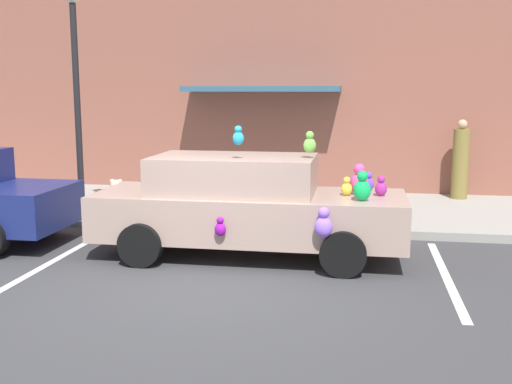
% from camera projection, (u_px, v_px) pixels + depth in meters
% --- Properties ---
extents(ground_plane, '(60.00, 60.00, 0.00)m').
position_uv_depth(ground_plane, '(203.00, 286.00, 7.92)').
color(ground_plane, '#38383A').
extents(sidewalk, '(24.00, 4.00, 0.15)m').
position_uv_depth(sidewalk, '(263.00, 208.00, 12.77)').
color(sidewalk, gray).
rests_on(sidewalk, ground).
extents(storefront_building, '(24.00, 1.25, 6.40)m').
position_uv_depth(storefront_building, '(277.00, 61.00, 14.33)').
color(storefront_building, brown).
rests_on(storefront_building, ground).
extents(parking_stripe_front, '(0.12, 3.60, 0.01)m').
position_uv_depth(parking_stripe_front, '(446.00, 276.00, 8.36)').
color(parking_stripe_front, silver).
rests_on(parking_stripe_front, ground).
extents(parking_stripe_rear, '(0.12, 3.60, 0.01)m').
position_uv_depth(parking_stripe_rear, '(61.00, 257.00, 9.31)').
color(parking_stripe_rear, silver).
rests_on(parking_stripe_rear, ground).
extents(plush_covered_car, '(4.67, 1.96, 2.02)m').
position_uv_depth(plush_covered_car, '(247.00, 205.00, 9.25)').
color(plush_covered_car, tan).
rests_on(plush_covered_car, ground).
extents(teddy_bear_on_sidewalk, '(0.33, 0.28, 0.63)m').
position_uv_depth(teddy_bear_on_sidewalk, '(117.00, 196.00, 12.12)').
color(teddy_bear_on_sidewalk, beige).
rests_on(teddy_bear_on_sidewalk, sidewalk).
extents(street_lamp_post, '(0.28, 0.28, 4.23)m').
position_uv_depth(street_lamp_post, '(76.00, 80.00, 11.42)').
color(street_lamp_post, black).
rests_on(street_lamp_post, sidewalk).
extents(pedestrian_near_shopfront, '(0.36, 0.36, 1.74)m').
position_uv_depth(pedestrian_near_shopfront, '(460.00, 162.00, 13.38)').
color(pedestrian_near_shopfront, olive).
rests_on(pedestrian_near_shopfront, sidewalk).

